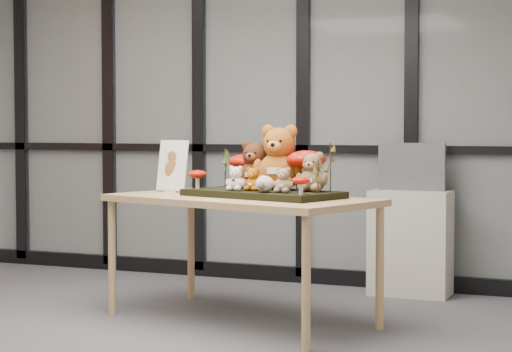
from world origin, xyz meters
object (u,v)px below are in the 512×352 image
at_px(bear_white_bow, 236,177).
at_px(monitor, 412,167).
at_px(diorama_tray, 263,194).
at_px(display_table, 241,207).
at_px(bear_pooh_yellow, 279,154).
at_px(bear_brown_medium, 255,162).
at_px(bear_beige_small, 284,179).
at_px(mushroom_back_left, 245,169).
at_px(plush_cream_hedgehog, 265,183).
at_px(mushroom_front_right, 301,185).
at_px(bear_small_yellow, 253,178).
at_px(bear_tan_back, 312,170).
at_px(sign_holder, 172,167).
at_px(mushroom_front_left, 198,178).
at_px(cabinet, 411,243).
at_px(mushroom_back_right, 306,168).

height_order(bear_white_bow, monitor, monitor).
relative_size(diorama_tray, monitor, 1.98).
distance_m(display_table, bear_pooh_yellow, 0.41).
height_order(diorama_tray, bear_brown_medium, bear_brown_medium).
xyz_separation_m(display_table, bear_beige_small, (0.34, -0.14, 0.19)).
bearing_deg(mushroom_back_left, bear_beige_small, -43.16).
height_order(diorama_tray, mushroom_back_left, mushroom_back_left).
distance_m(bear_beige_small, plush_cream_hedgehog, 0.12).
distance_m(diorama_tray, mushroom_front_right, 0.45).
xyz_separation_m(plush_cream_hedgehog, mushroom_front_right, (0.27, -0.10, 0.00)).
xyz_separation_m(bear_small_yellow, monitor, (0.67, 1.38, 0.02)).
height_order(bear_tan_back, bear_small_yellow, bear_tan_back).
height_order(display_table, mushroom_front_right, mushroom_front_right).
relative_size(plush_cream_hedgehog, monitor, 0.23).
bearing_deg(sign_holder, mushroom_back_left, 19.56).
bearing_deg(mushroom_front_right, bear_brown_medium, 137.16).
bearing_deg(bear_beige_small, bear_pooh_yellow, 133.14).
bearing_deg(mushroom_front_left, display_table, -4.68).
xyz_separation_m(diorama_tray, mushroom_front_left, (-0.45, 0.00, 0.09)).
xyz_separation_m(bear_brown_medium, bear_beige_small, (0.32, -0.32, -0.08)).
bearing_deg(plush_cream_hedgehog, sign_holder, 173.69).
bearing_deg(bear_white_bow, bear_pooh_yellow, 64.60).
bearing_deg(diorama_tray, mushroom_front_left, -162.95).
distance_m(bear_small_yellow, sign_holder, 0.73).
xyz_separation_m(display_table, bear_brown_medium, (0.02, 0.19, 0.27)).
relative_size(display_table, bear_pooh_yellow, 4.14).
xyz_separation_m(display_table, sign_holder, (-0.58, 0.20, 0.23)).
bearing_deg(diorama_tray, bear_pooh_yellow, 77.45).
height_order(bear_pooh_yellow, bear_small_yellow, bear_pooh_yellow).
xyz_separation_m(bear_white_bow, cabinet, (0.77, 1.40, -0.53)).
distance_m(bear_tan_back, plush_cream_hedgehog, 0.31).
bearing_deg(mushroom_back_left, bear_tan_back, -22.46).
relative_size(sign_holder, cabinet, 0.46).
relative_size(bear_beige_small, sign_holder, 0.49).
bearing_deg(bear_pooh_yellow, display_table, -128.67).
xyz_separation_m(bear_pooh_yellow, mushroom_front_right, (0.28, -0.39, -0.16)).
bearing_deg(mushroom_front_right, plush_cream_hedgehog, 159.70).
bearing_deg(monitor, bear_beige_small, -106.30).
relative_size(mushroom_back_left, mushroom_front_right, 2.00).
xyz_separation_m(bear_white_bow, mushroom_back_right, (0.39, 0.19, 0.05)).
height_order(bear_brown_medium, plush_cream_hedgehog, bear_brown_medium).
bearing_deg(bear_brown_medium, cabinet, 73.88).
distance_m(plush_cream_hedgehog, mushroom_back_left, 0.51).
bearing_deg(monitor, mushroom_front_right, -100.06).
height_order(display_table, bear_pooh_yellow, bear_pooh_yellow).
distance_m(mushroom_front_left, sign_holder, 0.33).
distance_m(bear_white_bow, bear_beige_small, 0.34).
distance_m(bear_small_yellow, bear_white_bow, 0.10).
relative_size(bear_tan_back, sign_holder, 0.77).
xyz_separation_m(bear_beige_small, mushroom_back_left, (-0.42, 0.39, 0.04)).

